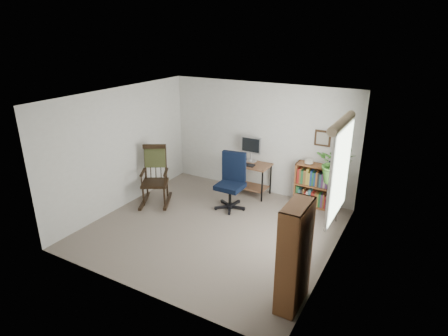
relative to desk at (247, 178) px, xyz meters
The scene contains 18 objects.
floor 1.74m from the desk, 85.23° to the right, with size 4.20×4.00×0.00m, color gray.
ceiling 2.67m from the desk, 85.23° to the right, with size 4.20×4.00×0.00m, color silver.
wall_back 0.91m from the desk, 64.68° to the left, with size 4.20×0.00×2.40m, color silver.
wall_front 3.80m from the desk, 87.80° to the right, with size 4.20×0.00×2.40m, color silver.
wall_left 2.73m from the desk, 139.04° to the right, with size 0.00×4.00×2.40m, color silver.
wall_right 2.94m from the desk, 37.17° to the right, with size 0.00×4.00×2.40m, color silver.
window 2.81m from the desk, 32.45° to the right, with size 0.12×1.20×1.50m, color white, non-canonical shape.
desk is the anchor object (origin of this frame).
monitor 0.65m from the desk, 90.00° to the left, with size 0.46×0.16×0.56m, color #AFB0B4, non-canonical shape.
keyboard 0.38m from the desk, 90.00° to the right, with size 0.40×0.15×0.03m, color black.
office_chair 0.87m from the desk, 88.68° to the right, with size 0.63×0.63×1.16m, color black, non-canonical shape.
rocking_chair 2.01m from the desk, 136.52° to the right, with size 0.64×1.06×1.23m, color black, non-canonical shape.
low_bookshelf 1.49m from the desk, ahead, with size 0.85×0.28×0.89m, color brown, non-canonical shape.
tall_bookshelf 3.57m from the desk, 54.46° to the right, with size 0.27×0.64×1.46m, color brown, non-canonical shape.
plant_stand 1.99m from the desk, 11.76° to the right, with size 0.24×0.24×0.86m, color black, non-canonical shape.
spider_plant 2.31m from the desk, 11.76° to the right, with size 1.69×1.88×1.46m, color #346924.
potted_plant_small 1.86m from the desk, ahead, with size 0.13×0.24×0.11m, color #346924.
framed_picture 1.84m from the desk, 10.32° to the left, with size 0.32×0.04×0.32m, color black, non-canonical shape.
Camera 1 is at (3.12, -5.15, 3.46)m, focal length 30.00 mm.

